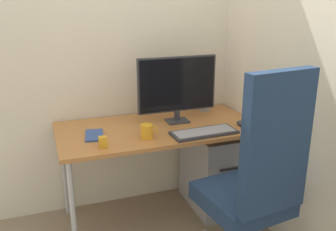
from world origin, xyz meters
TOP-DOWN VIEW (x-y plane):
  - ground_plane at (0.00, 0.00)m, footprint 8.00×8.00m
  - wall_back at (0.00, 0.38)m, footprint 3.01×0.04m
  - wall_side_right at (0.73, -0.23)m, footprint 0.04×2.30m
  - desk at (0.00, 0.00)m, footprint 1.41×0.70m
  - office_chair at (0.34, -0.75)m, footprint 0.60×0.60m
  - filing_cabinet at (0.47, 0.04)m, footprint 0.37×0.56m
  - monitor at (0.17, 0.06)m, footprint 0.59×0.13m
  - keyboard at (0.25, -0.24)m, footprint 0.46×0.19m
  - mouse at (0.57, -0.18)m, footprint 0.08×0.10m
  - pen_holder at (0.48, 0.25)m, footprint 0.09×0.09m
  - notebook at (-0.46, -0.04)m, footprint 0.15×0.23m
  - coffee_mug at (-0.14, -0.19)m, footprint 0.12×0.08m
  - desk_clamp_accessory at (-0.43, -0.24)m, footprint 0.05×0.05m

SIDE VIEW (x-z plane):
  - ground_plane at x=0.00m, z-range 0.00..0.00m
  - filing_cabinet at x=0.47m, z-range 0.00..0.63m
  - office_chair at x=0.34m, z-range -0.01..1.28m
  - desk at x=0.00m, z-range 0.32..1.06m
  - notebook at x=-0.46m, z-range 0.74..0.75m
  - keyboard at x=0.25m, z-range 0.74..0.76m
  - mouse at x=0.57m, z-range 0.74..0.77m
  - desk_clamp_accessory at x=-0.43m, z-range 0.74..0.81m
  - coffee_mug at x=-0.14m, z-range 0.74..0.84m
  - pen_holder at x=0.48m, z-range 0.70..0.88m
  - monitor at x=0.17m, z-range 0.77..1.25m
  - wall_back at x=0.00m, z-range 0.00..2.80m
  - wall_side_right at x=0.73m, z-range 0.00..2.80m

